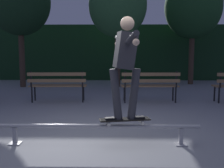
% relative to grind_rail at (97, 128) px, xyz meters
% --- Properties ---
extents(ground_plane, '(90.00, 90.00, 0.00)m').
position_rel_grind_rail_xyz_m(ground_plane, '(-0.00, 0.13, -0.25)').
color(ground_plane, slate).
extents(hedge_backdrop, '(24.00, 1.20, 2.63)m').
position_rel_grind_rail_xyz_m(hedge_backdrop, '(-0.00, 9.56, 1.06)').
color(hedge_backdrop, black).
rests_on(hedge_backdrop, ground).
extents(grind_rail, '(3.17, 0.18, 0.32)m').
position_rel_grind_rail_xyz_m(grind_rail, '(0.00, 0.00, 0.00)').
color(grind_rail, '#9E9EA3').
rests_on(grind_rail, ground).
extents(skateboard, '(0.80, 0.33, 0.09)m').
position_rel_grind_rail_xyz_m(skateboard, '(0.43, -0.00, 0.14)').
color(skateboard, black).
rests_on(skateboard, grind_rail).
extents(skateboarder, '(0.63, 1.39, 1.56)m').
position_rel_grind_rail_xyz_m(skateboarder, '(0.43, 0.00, 1.08)').
color(skateboarder, black).
rests_on(skateboarder, skateboard).
extents(park_bench_left_center, '(1.61, 0.47, 0.88)m').
position_rel_grind_rail_xyz_m(park_bench_left_center, '(-1.36, 3.45, 0.28)').
color(park_bench_left_center, black).
rests_on(park_bench_left_center, ground).
extents(park_bench_right_center, '(1.61, 0.47, 0.88)m').
position_rel_grind_rail_xyz_m(park_bench_right_center, '(1.23, 3.45, 0.28)').
color(park_bench_right_center, black).
rests_on(park_bench_right_center, ground).
extents(tree_behind_benches, '(2.24, 2.24, 4.38)m').
position_rel_grind_rail_xyz_m(tree_behind_benches, '(0.33, 6.72, 2.88)').
color(tree_behind_benches, '#3D2D23').
rests_on(tree_behind_benches, ground).
extents(tree_far_left, '(2.33, 2.33, 4.56)m').
position_rel_grind_rail_xyz_m(tree_far_left, '(-3.41, 6.58, 3.01)').
color(tree_far_left, '#3D2D23').
rests_on(tree_far_left, ground).
extents(tree_far_right, '(2.34, 2.34, 4.48)m').
position_rel_grind_rail_xyz_m(tree_far_right, '(3.44, 7.57, 2.93)').
color(tree_far_right, '#3D2D23').
rests_on(tree_far_right, ground).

